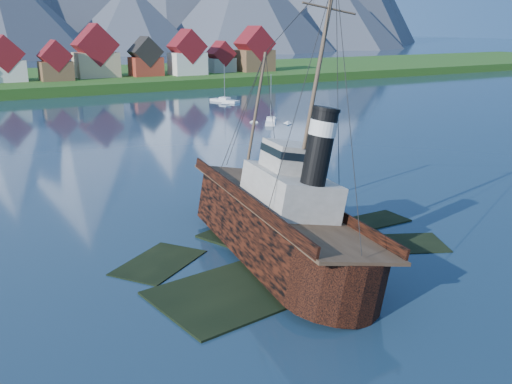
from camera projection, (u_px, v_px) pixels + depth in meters
ground at (283, 266)px, 48.83m from camera, size 1400.00×1400.00×0.00m
shoal at (287, 257)px, 51.56m from camera, size 31.71×21.24×1.14m
shore_bank at (8, 86)px, 189.96m from camera, size 600.00×80.00×3.20m
seawall at (27, 99)px, 158.41m from camera, size 600.00×2.50×2.00m
tugboat_wreck at (262, 216)px, 51.74m from camera, size 7.45×32.08×25.42m
sailboat_d at (271, 122)px, 119.17m from camera, size 5.91×7.50×10.55m
sailboat_e at (225, 101)px, 151.85m from camera, size 5.23×9.12×10.33m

